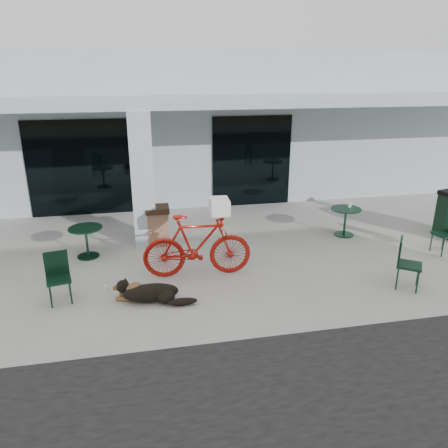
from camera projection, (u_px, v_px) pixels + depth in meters
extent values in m
plane|color=#B8B6AD|center=(227.00, 281.00, 8.66)|extent=(80.00, 80.00, 0.00)
cube|color=#ABBBC2|center=(179.00, 120.00, 15.76)|extent=(22.00, 7.00, 4.50)
cube|color=black|center=(79.00, 168.00, 12.21)|extent=(2.80, 0.06, 2.70)
cube|color=black|center=(252.00, 161.00, 13.14)|extent=(2.40, 0.06, 2.70)
cube|color=#ABBBC2|center=(142.00, 181.00, 9.98)|extent=(0.50, 0.50, 3.12)
cube|color=#ABBBC2|center=(198.00, 102.00, 10.91)|extent=(22.00, 2.80, 0.18)
imported|color=#B0180E|center=(197.00, 245.00, 8.71)|extent=(2.20, 0.73, 1.31)
cube|color=white|center=(219.00, 206.00, 8.51)|extent=(0.39, 0.51, 0.29)
cylinder|color=white|center=(106.00, 288.00, 8.30)|extent=(0.08, 0.08, 0.10)
cylinder|color=white|center=(350.00, 205.00, 10.95)|extent=(0.09, 0.09, 0.11)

